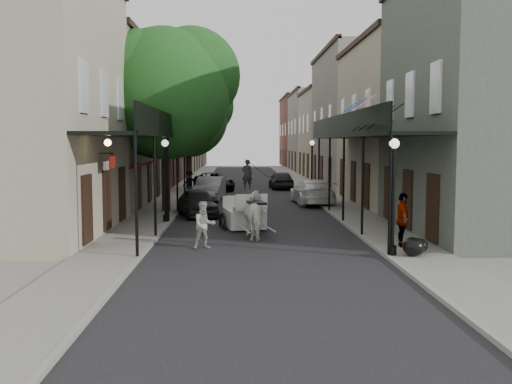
{
  "coord_description": "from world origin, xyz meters",
  "views": [
    {
      "loc": [
        -0.81,
        -19.82,
        3.71
      ],
      "look_at": [
        -0.06,
        4.31,
        1.6
      ],
      "focal_mm": 40.0,
      "sensor_mm": 36.0,
      "label": 1
    }
  ],
  "objects": [
    {
      "name": "pedestrian_sidewalk_right",
      "position": [
        4.84,
        -0.59,
        1.05
      ],
      "size": [
        0.58,
        1.14,
        1.86
      ],
      "primitive_type": "imported",
      "rotation": [
        0.0,
        0.0,
        1.46
      ],
      "color": "gray",
      "rests_on": "sidewalk_right"
    },
    {
      "name": "gallery_right",
      "position": [
        4.79,
        6.98,
        4.05
      ],
      "size": [
        2.2,
        18.05,
        4.88
      ],
      "color": "black",
      "rests_on": "sidewalk_right"
    },
    {
      "name": "car_left_mid",
      "position": [
        -2.62,
        16.44,
        0.75
      ],
      "size": [
        1.94,
        4.65,
        1.5
      ],
      "primitive_type": "imported",
      "rotation": [
        0.0,
        0.0,
        -0.08
      ],
      "color": "gray",
      "rests_on": "ground"
    },
    {
      "name": "road",
      "position": [
        0.0,
        20.0,
        0.01
      ],
      "size": [
        8.0,
        90.0,
        0.01
      ],
      "primitive_type": "cube",
      "color": "black",
      "rests_on": "ground"
    },
    {
      "name": "pedestrian_walking",
      "position": [
        -2.0,
        -0.09,
        0.83
      ],
      "size": [
        0.98,
        0.88,
        1.66
      ],
      "primitive_type": "imported",
      "rotation": [
        0.0,
        0.0,
        0.37
      ],
      "color": "#A0A097",
      "rests_on": "ground"
    },
    {
      "name": "gallery_left",
      "position": [
        -4.79,
        6.98,
        4.05
      ],
      "size": [
        2.2,
        18.05,
        4.88
      ],
      "color": "black",
      "rests_on": "sidewalk_left"
    },
    {
      "name": "carriage",
      "position": [
        -0.64,
        4.83,
        1.18
      ],
      "size": [
        2.15,
        2.91,
        3.03
      ],
      "rotation": [
        0.0,
        0.0,
        0.2
      ],
      "color": "black",
      "rests_on": "ground"
    },
    {
      "name": "sidewalk_left",
      "position": [
        -5.0,
        20.0,
        0.06
      ],
      "size": [
        2.2,
        90.0,
        0.12
      ],
      "primitive_type": "cube",
      "color": "gray",
      "rests_on": "ground"
    },
    {
      "name": "car_left_near",
      "position": [
        -2.86,
        8.74,
        0.69
      ],
      "size": [
        2.54,
        4.31,
        1.38
      ],
      "primitive_type": "imported",
      "rotation": [
        0.0,
        0.0,
        0.24
      ],
      "color": "black",
      "rests_on": "ground"
    },
    {
      "name": "sidewalk_right",
      "position": [
        5.0,
        20.0,
        0.06
      ],
      "size": [
        2.2,
        90.0,
        0.12
      ],
      "primitive_type": "cube",
      "color": "gray",
      "rests_on": "ground"
    },
    {
      "name": "building_row_left",
      "position": [
        -8.6,
        30.0,
        5.25
      ],
      "size": [
        5.0,
        80.0,
        10.5
      ],
      "primitive_type": "cube",
      "color": "#A59D84",
      "rests_on": "ground"
    },
    {
      "name": "car_right_near",
      "position": [
        3.6,
        14.0,
        0.76
      ],
      "size": [
        2.44,
        5.34,
        1.51
      ],
      "primitive_type": "imported",
      "rotation": [
        0.0,
        0.0,
        3.2
      ],
      "color": "white",
      "rests_on": "ground"
    },
    {
      "name": "building_row_right",
      "position": [
        8.6,
        30.0,
        5.25
      ],
      "size": [
        5.0,
        80.0,
        10.5
      ],
      "primitive_type": "cube",
      "color": "gray",
      "rests_on": "ground"
    },
    {
      "name": "tree_far",
      "position": [
        -4.25,
        24.18,
        5.84
      ],
      "size": [
        6.45,
        6.0,
        8.61
      ],
      "color": "#382619",
      "rests_on": "sidewalk_left"
    },
    {
      "name": "pedestrian_sidewalk_left",
      "position": [
        -4.2,
        19.67,
        0.93
      ],
      "size": [
        1.2,
        1.12,
        1.63
      ],
      "primitive_type": "imported",
      "rotation": [
        0.0,
        0.0,
        3.8
      ],
      "color": "gray",
      "rests_on": "sidewalk_left"
    },
    {
      "name": "lamppost_left",
      "position": [
        -4.1,
        6.0,
        2.05
      ],
      "size": [
        0.32,
        0.32,
        3.71
      ],
      "color": "black",
      "rests_on": "sidewalk_left"
    },
    {
      "name": "horse",
      "position": [
        -0.08,
        2.07,
        0.9
      ],
      "size": [
        1.38,
        2.29,
        1.81
      ],
      "primitive_type": "imported",
      "rotation": [
        0.0,
        0.0,
        3.34
      ],
      "color": "white",
      "rests_on": "ground"
    },
    {
      "name": "car_left_far",
      "position": [
        -2.69,
        24.0,
        0.69
      ],
      "size": [
        3.67,
        5.44,
        1.39
      ],
      "primitive_type": "imported",
      "rotation": [
        0.0,
        0.0,
        0.3
      ],
      "color": "black",
      "rests_on": "ground"
    },
    {
      "name": "trash_bags",
      "position": [
        4.84,
        -2.03,
        0.4
      ],
      "size": [
        0.96,
        1.11,
        0.6
      ],
      "color": "black",
      "rests_on": "sidewalk_right"
    },
    {
      "name": "ground",
      "position": [
        0.0,
        0.0,
        0.0
      ],
      "size": [
        140.0,
        140.0,
        0.0
      ],
      "primitive_type": "plane",
      "color": "gray",
      "rests_on": "ground"
    },
    {
      "name": "lamppost_right_near",
      "position": [
        4.1,
        -2.0,
        2.05
      ],
      "size": [
        0.32,
        0.32,
        3.71
      ],
      "color": "black",
      "rests_on": "sidewalk_right"
    },
    {
      "name": "car_right_far",
      "position": [
        2.6,
        25.3,
        0.72
      ],
      "size": [
        1.87,
        4.29,
        1.44
      ],
      "primitive_type": "imported",
      "rotation": [
        0.0,
        0.0,
        3.18
      ],
      "color": "black",
      "rests_on": "ground"
    },
    {
      "name": "tree_near",
      "position": [
        -4.2,
        10.18,
        6.49
      ],
      "size": [
        7.31,
        6.8,
        9.63
      ],
      "color": "#382619",
      "rests_on": "sidewalk_left"
    },
    {
      "name": "lamppost_right_far",
      "position": [
        4.1,
        18.0,
        2.05
      ],
      "size": [
        0.32,
        0.32,
        3.71
      ],
      "color": "black",
      "rests_on": "sidewalk_right"
    }
  ]
}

